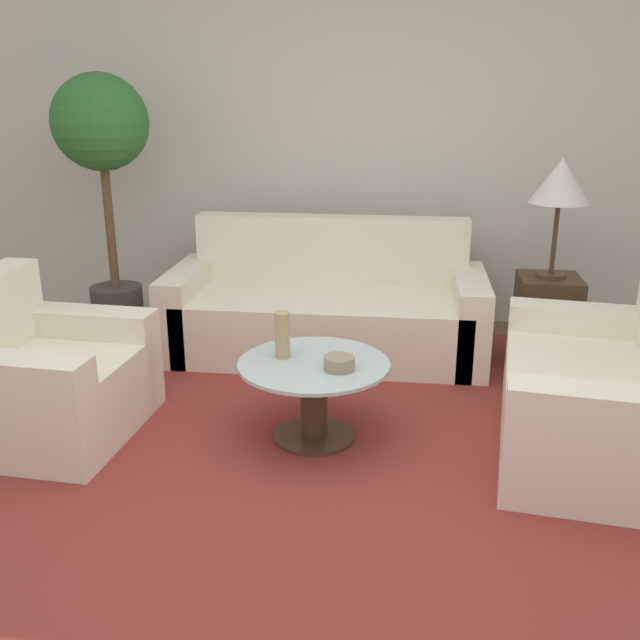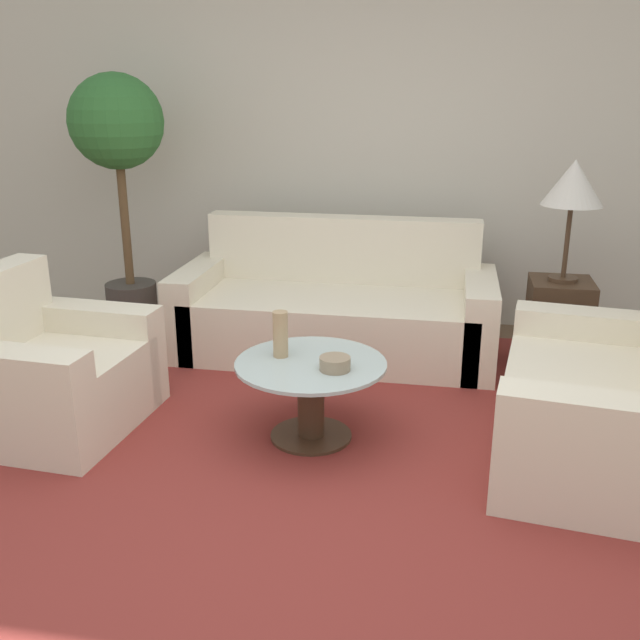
% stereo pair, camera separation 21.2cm
% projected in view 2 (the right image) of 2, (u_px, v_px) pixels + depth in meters
% --- Properties ---
extents(ground_plane, '(14.00, 14.00, 0.00)m').
position_uv_depth(ground_plane, '(291.00, 521.00, 2.94)').
color(ground_plane, brown).
extents(wall_back, '(10.00, 0.06, 2.60)m').
position_uv_depth(wall_back, '(374.00, 144.00, 5.12)').
color(wall_back, beige).
rests_on(wall_back, ground_plane).
extents(rug, '(3.71, 3.40, 0.01)m').
position_uv_depth(rug, '(311.00, 437.00, 3.63)').
color(rug, maroon).
rests_on(rug, ground_plane).
extents(sofa_main, '(2.06, 0.88, 0.86)m').
position_uv_depth(sofa_main, '(336.00, 310.00, 4.76)').
color(sofa_main, beige).
rests_on(sofa_main, ground_plane).
extents(armchair, '(0.87, 0.97, 0.82)m').
position_uv_depth(armchair, '(45.00, 376.00, 3.70)').
color(armchair, beige).
rests_on(armchair, ground_plane).
extents(loveseat, '(1.01, 1.46, 0.84)m').
position_uv_depth(loveseat, '(611.00, 406.00, 3.35)').
color(loveseat, beige).
rests_on(loveseat, ground_plane).
extents(coffee_table, '(0.75, 0.75, 0.41)m').
position_uv_depth(coffee_table, '(311.00, 389.00, 3.55)').
color(coffee_table, '#422D1E').
rests_on(coffee_table, ground_plane).
extents(side_table, '(0.38, 0.38, 0.56)m').
position_uv_depth(side_table, '(558.00, 324.00, 4.47)').
color(side_table, '#422D1E').
rests_on(side_table, ground_plane).
extents(table_lamp, '(0.36, 0.36, 0.73)m').
position_uv_depth(table_lamp, '(573.00, 185.00, 4.20)').
color(table_lamp, '#422D1E').
rests_on(table_lamp, side_table).
extents(potted_plant, '(0.63, 0.63, 1.79)m').
position_uv_depth(potted_plant, '(119.00, 153.00, 4.79)').
color(potted_plant, '#3D3833').
rests_on(potted_plant, ground_plane).
extents(vase, '(0.08, 0.08, 0.23)m').
position_uv_depth(vase, '(280.00, 334.00, 3.54)').
color(vase, tan).
rests_on(vase, coffee_table).
extents(bowl, '(0.15, 0.15, 0.07)m').
position_uv_depth(bowl, '(335.00, 363.00, 3.40)').
color(bowl, gray).
rests_on(bowl, coffee_table).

